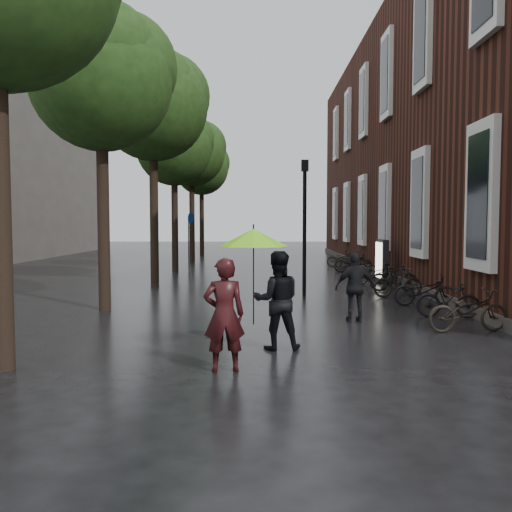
{
  "coord_description": "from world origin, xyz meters",
  "views": [
    {
      "loc": [
        0.09,
        -7.55,
        2.37
      ],
      "look_at": [
        0.01,
        6.53,
        1.5
      ],
      "focal_mm": 38.0,
      "sensor_mm": 36.0,
      "label": 1
    }
  ],
  "objects_px": {
    "person_burgundy": "(224,315)",
    "parked_bicycles": "(379,274)",
    "lamp_post": "(305,214)",
    "pedestrian_walking": "(356,287)",
    "ad_lightbox": "(382,261)",
    "person_black": "(277,300)"
  },
  "relations": [
    {
      "from": "lamp_post",
      "to": "pedestrian_walking",
      "type": "bearing_deg",
      "value": -79.61
    },
    {
      "from": "person_black",
      "to": "ad_lightbox",
      "type": "height_order",
      "value": "person_black"
    },
    {
      "from": "person_black",
      "to": "parked_bicycles",
      "type": "distance_m",
      "value": 11.04
    },
    {
      "from": "pedestrian_walking",
      "to": "lamp_post",
      "type": "bearing_deg",
      "value": -82.92
    },
    {
      "from": "person_black",
      "to": "ad_lightbox",
      "type": "bearing_deg",
      "value": -115.22
    },
    {
      "from": "parked_bicycles",
      "to": "lamp_post",
      "type": "height_order",
      "value": "lamp_post"
    },
    {
      "from": "person_black",
      "to": "pedestrian_walking",
      "type": "height_order",
      "value": "person_black"
    },
    {
      "from": "person_burgundy",
      "to": "lamp_post",
      "type": "xyz_separation_m",
      "value": [
        2.01,
        8.91,
        1.74
      ]
    },
    {
      "from": "person_burgundy",
      "to": "ad_lightbox",
      "type": "bearing_deg",
      "value": -122.32
    },
    {
      "from": "person_black",
      "to": "lamp_post",
      "type": "distance_m",
      "value": 7.69
    },
    {
      "from": "parked_bicycles",
      "to": "ad_lightbox",
      "type": "xyz_separation_m",
      "value": [
        0.31,
        0.98,
        0.4
      ]
    },
    {
      "from": "pedestrian_walking",
      "to": "parked_bicycles",
      "type": "distance_m",
      "value": 7.73
    },
    {
      "from": "parked_bicycles",
      "to": "lamp_post",
      "type": "relative_size",
      "value": 4.16
    },
    {
      "from": "lamp_post",
      "to": "person_black",
      "type": "bearing_deg",
      "value": -98.61
    },
    {
      "from": "person_burgundy",
      "to": "lamp_post",
      "type": "bearing_deg",
      "value": -112.13
    },
    {
      "from": "person_burgundy",
      "to": "pedestrian_walking",
      "type": "bearing_deg",
      "value": -132.81
    },
    {
      "from": "person_black",
      "to": "ad_lightbox",
      "type": "distance_m",
      "value": 12.06
    },
    {
      "from": "person_burgundy",
      "to": "lamp_post",
      "type": "relative_size",
      "value": 0.42
    },
    {
      "from": "person_black",
      "to": "parked_bicycles",
      "type": "xyz_separation_m",
      "value": [
        4.17,
        10.22,
        -0.47
      ]
    },
    {
      "from": "lamp_post",
      "to": "parked_bicycles",
      "type": "bearing_deg",
      "value": 42.66
    },
    {
      "from": "person_burgundy",
      "to": "parked_bicycles",
      "type": "relative_size",
      "value": 0.1
    },
    {
      "from": "parked_bicycles",
      "to": "lamp_post",
      "type": "distance_m",
      "value": 4.69
    }
  ]
}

